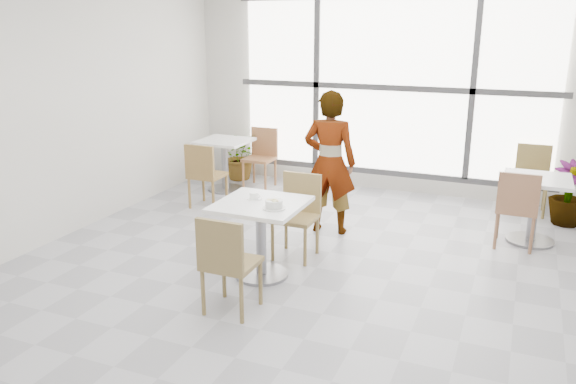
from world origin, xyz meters
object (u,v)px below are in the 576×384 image
at_px(oatmeal_bowl, 274,204).
at_px(coffee_cup, 254,196).
at_px(person, 330,163).
at_px(bg_chair_left_far, 262,153).
at_px(bg_table_right, 535,200).
at_px(bg_chair_right_near, 517,205).
at_px(main_table, 261,225).
at_px(bg_table_left, 225,158).
at_px(bg_chair_left_near, 204,172).
at_px(plant_left, 241,156).
at_px(chair_far, 298,209).
at_px(bg_chair_right_far, 532,174).
at_px(chair_near, 227,259).
at_px(plant_right, 569,193).

relative_size(oatmeal_bowl, coffee_cup, 1.32).
bearing_deg(person, bg_chair_left_far, -50.38).
distance_m(oatmeal_bowl, bg_table_right, 3.07).
xyz_separation_m(coffee_cup, bg_chair_right_near, (2.33, 1.63, -0.28)).
xyz_separation_m(main_table, bg_table_left, (-1.77, 2.50, -0.04)).
xyz_separation_m(bg_chair_left_near, plant_left, (-0.23, 1.51, -0.12)).
distance_m(main_table, bg_chair_left_far, 3.22).
relative_size(main_table, coffee_cup, 5.03).
relative_size(coffee_cup, person, 0.10).
height_order(chair_far, bg_chair_right_far, same).
bearing_deg(oatmeal_bowl, bg_chair_left_near, 135.50).
distance_m(bg_table_left, bg_table_right, 4.21).
bearing_deg(bg_chair_right_near, coffee_cup, 34.96).
bearing_deg(chair_near, bg_chair_left_near, -55.68).
bearing_deg(person, bg_chair_left_near, -13.35).
relative_size(coffee_cup, bg_chair_right_near, 0.18).
bearing_deg(plant_right, coffee_cup, -136.87).
height_order(bg_table_left, plant_right, plant_right).
distance_m(coffee_cup, plant_right, 3.99).
distance_m(bg_table_left, plant_right, 4.57).
xyz_separation_m(chair_near, bg_chair_left_far, (-1.43, 3.71, 0.00)).
xyz_separation_m(main_table, plant_left, (-1.83, 3.14, -0.15)).
bearing_deg(bg_table_left, bg_chair_left_far, 46.18).
relative_size(person, bg_table_right, 2.22).
bearing_deg(bg_chair_right_far, bg_chair_left_far, -176.31).
xyz_separation_m(chair_far, oatmeal_bowl, (0.07, -0.77, 0.29)).
xyz_separation_m(chair_far, plant_right, (2.67, 2.14, -0.10)).
xyz_separation_m(oatmeal_bowl, bg_table_right, (2.21, 2.11, -0.31)).
relative_size(main_table, plant_right, 1.01).
height_order(bg_chair_left_near, bg_chair_right_far, same).
bearing_deg(bg_chair_left_far, plant_right, -1.77).
relative_size(person, bg_chair_right_far, 1.91).
bearing_deg(plant_right, person, -152.61).
bearing_deg(bg_chair_right_near, bg_chair_left_near, 0.96).
bearing_deg(bg_chair_left_far, bg_table_right, -13.80).
bearing_deg(oatmeal_bowl, bg_table_left, 126.75).
height_order(main_table, bg_table_right, same).
xyz_separation_m(bg_chair_left_far, bg_chair_right_far, (3.74, 0.24, 0.00)).
distance_m(main_table, bg_chair_left_near, 2.29).
relative_size(person, bg_chair_left_far, 1.91).
relative_size(chair_far, bg_table_right, 1.16).
height_order(main_table, coffee_cup, coffee_cup).
height_order(bg_chair_right_near, plant_right, bg_chair_right_near).
bearing_deg(bg_chair_left_far, main_table, -64.84).
bearing_deg(chair_near, bg_table_left, -60.97).
bearing_deg(bg_chair_left_far, person, -43.33).
xyz_separation_m(bg_chair_left_far, plant_right, (4.17, -0.13, -0.10)).
distance_m(chair_far, plant_left, 3.18).
height_order(person, plant_right, person).
bearing_deg(oatmeal_bowl, plant_right, 48.18).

